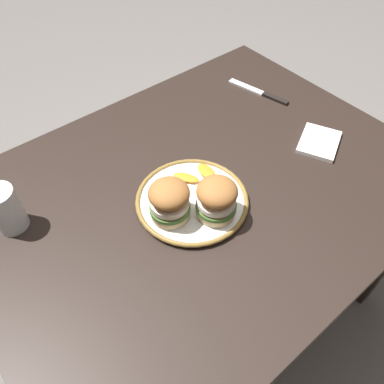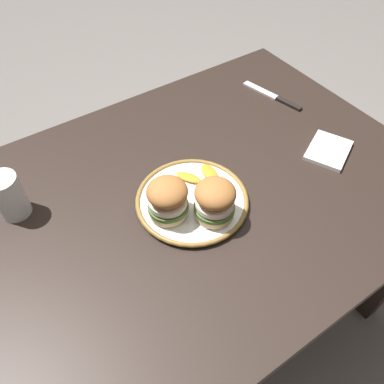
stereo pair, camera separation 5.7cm
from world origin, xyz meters
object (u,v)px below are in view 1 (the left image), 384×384
dinner_plate (192,200)px  sandwich_half_right (169,200)px  drinking_glass (6,212)px  sandwich_half_left (217,198)px  table_knife (262,93)px  dining_table (202,207)px

dinner_plate → sandwich_half_right: 0.09m
drinking_glass → sandwich_half_right: bearing=-36.4°
sandwich_half_left → table_knife: sandwich_half_left is taller
sandwich_half_left → dinner_plate: bearing=103.1°
dinner_plate → sandwich_half_right: size_ratio=2.11×
sandwich_half_left → sandwich_half_right: 0.11m
dinner_plate → sandwich_half_left: bearing=-76.9°
drinking_glass → sandwich_half_left: bearing=-36.4°
sandwich_half_right → drinking_glass: size_ratio=1.14×
drinking_glass → table_knife: bearing=-0.4°
sandwich_half_left → sandwich_half_right: (-0.09, 0.06, 0.00)m
sandwich_half_right → sandwich_half_left: bearing=-36.3°
sandwich_half_left → dining_table: bearing=65.7°
drinking_glass → table_knife: 0.84m
dinner_plate → dining_table: bearing=27.7°
dining_table → drinking_glass: size_ratio=10.05×
dinner_plate → drinking_glass: (-0.37, 0.22, 0.04)m
dining_table → sandwich_half_left: sandwich_half_left is taller
sandwich_half_left → table_knife: size_ratio=0.61×
dining_table → dinner_plate: (-0.06, -0.03, 0.11)m
drinking_glass → dinner_plate: bearing=-30.2°
dining_table → drinking_glass: drinking_glass is taller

